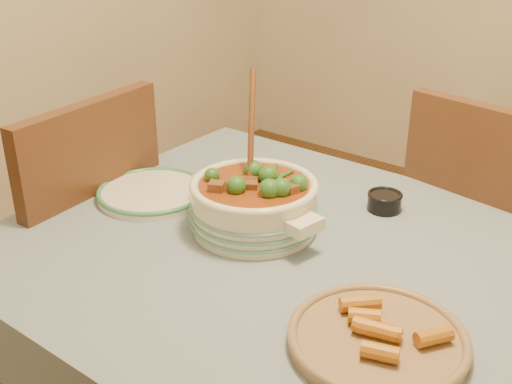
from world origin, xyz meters
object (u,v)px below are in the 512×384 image
(chair_left, at_px, (73,240))
(dining_table, at_px, (363,317))
(stew_casserole, at_px, (254,200))
(white_plate, at_px, (152,192))
(condiment_bowl, at_px, (385,200))
(chair_far, at_px, (495,245))
(fried_plate, at_px, (378,337))

(chair_left, bearing_deg, dining_table, 90.25)
(stew_casserole, xyz_separation_m, white_plate, (-0.32, -0.03, -0.06))
(stew_casserole, relative_size, chair_left, 0.38)
(dining_table, distance_m, white_plate, 0.65)
(dining_table, xyz_separation_m, stew_casserole, (-0.32, 0.03, 0.17))
(dining_table, distance_m, condiment_bowl, 0.36)
(white_plate, relative_size, chair_far, 0.31)
(stew_casserole, height_order, fried_plate, stew_casserole)
(white_plate, height_order, condiment_bowl, condiment_bowl)
(dining_table, height_order, chair_far, chair_far)
(white_plate, relative_size, condiment_bowl, 3.46)
(dining_table, relative_size, fried_plate, 4.28)
(condiment_bowl, relative_size, fried_plate, 0.23)
(fried_plate, relative_size, chair_far, 0.39)
(stew_casserole, bearing_deg, chair_far, 57.00)
(chair_left, bearing_deg, chair_far, 121.85)
(dining_table, relative_size, white_plate, 5.48)
(condiment_bowl, distance_m, chair_far, 0.44)
(white_plate, bearing_deg, dining_table, -0.73)
(stew_casserole, bearing_deg, chair_left, -169.53)
(dining_table, bearing_deg, chair_left, -175.38)
(fried_plate, xyz_separation_m, chair_left, (-1.03, 0.10, -0.21))
(condiment_bowl, distance_m, fried_plate, 0.55)
(condiment_bowl, relative_size, chair_left, 0.09)
(chair_left, bearing_deg, condiment_bowl, 111.95)
(condiment_bowl, xyz_separation_m, chair_left, (-0.78, -0.39, -0.21))
(chair_far, bearing_deg, white_plate, 50.70)
(chair_far, bearing_deg, chair_left, 45.23)
(dining_table, height_order, white_plate, white_plate)
(dining_table, xyz_separation_m, condiment_bowl, (-0.12, 0.31, 0.12))
(white_plate, xyz_separation_m, condiment_bowl, (0.52, 0.31, 0.01))
(fried_plate, distance_m, chair_left, 1.05)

